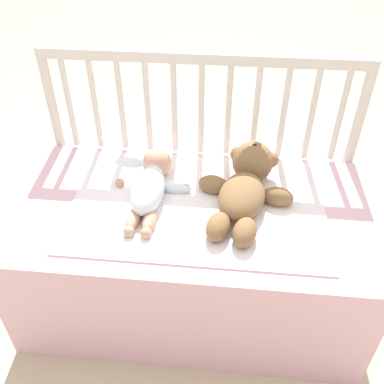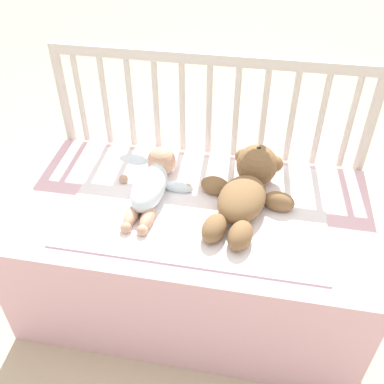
# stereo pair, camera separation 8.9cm
# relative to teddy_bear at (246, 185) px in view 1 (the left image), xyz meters

# --- Properties ---
(ground_plane) EXTENTS (12.00, 12.00, 0.00)m
(ground_plane) POSITION_rel_teddy_bear_xyz_m (-0.17, -0.07, -0.49)
(ground_plane) COLOR #C6B293
(crib_mattress) EXTENTS (1.14, 0.62, 0.44)m
(crib_mattress) POSITION_rel_teddy_bear_xyz_m (-0.17, -0.07, -0.27)
(crib_mattress) COLOR #EDB7C6
(crib_mattress) RESTS_ON ground_plane
(crib_rail) EXTENTS (1.14, 0.04, 0.82)m
(crib_rail) POSITION_rel_teddy_bear_xyz_m (-0.17, 0.27, 0.08)
(crib_rail) COLOR beige
(crib_rail) RESTS_ON ground_plane
(blanket) EXTENTS (0.81, 0.53, 0.01)m
(blanket) POSITION_rel_teddy_bear_xyz_m (-0.15, -0.05, -0.05)
(blanket) COLOR white
(blanket) RESTS_ON crib_mattress
(teddy_bear) EXTENTS (0.32, 0.44, 0.14)m
(teddy_bear) POSITION_rel_teddy_bear_xyz_m (0.00, 0.00, 0.00)
(teddy_bear) COLOR olive
(teddy_bear) RESTS_ON crib_mattress
(baby) EXTENTS (0.27, 0.38, 0.10)m
(baby) POSITION_rel_teddy_bear_xyz_m (-0.31, -0.02, -0.01)
(baby) COLOR white
(baby) RESTS_ON crib_mattress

